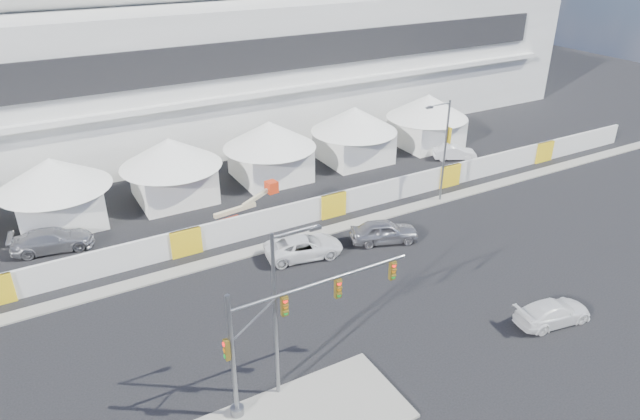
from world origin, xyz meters
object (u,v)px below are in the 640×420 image
streetlight_median (280,305)px  boom_lift (231,223)px  lot_car_a (454,152)px  traffic_mast (276,335)px  streetlight_curb (444,145)px  pickup_curb (304,247)px  sedan_silver (384,231)px  lot_car_c (52,240)px  pickup_near (553,312)px

streetlight_median → boom_lift: size_ratio=1.37×
lot_car_a → traffic_mast: bearing=153.5°
streetlight_curb → boom_lift: (-17.32, 3.26, -4.16)m
pickup_curb → streetlight_median: bearing=158.2°
lot_car_a → streetlight_curb: streetlight_curb is taller
sedan_silver → streetlight_curb: bearing=-47.0°
sedan_silver → streetlight_median: size_ratio=0.55×
pickup_curb → lot_car_a: pickup_curb is taller
pickup_curb → traffic_mast: (-7.48, -11.34, 3.23)m
lot_car_a → boom_lift: bearing=126.5°
lot_car_a → streetlight_median: 35.37m
traffic_mast → sedan_silver: bearing=37.1°
lot_car_c → pickup_near: bearing=-124.4°
pickup_near → streetlight_median: 17.10m
pickup_curb → streetlight_curb: 14.89m
boom_lift → streetlight_curb: bearing=-18.2°
pickup_curb → streetlight_median: size_ratio=0.61×
lot_car_c → streetlight_median: bearing=-149.1°
traffic_mast → streetlight_median: bearing=39.4°
sedan_silver → boom_lift: size_ratio=0.75×
lot_car_a → boom_lift: (-24.98, -3.46, 0.19)m
pickup_curb → lot_car_a: (21.74, 9.03, -0.07)m
sedan_silver → pickup_curb: sedan_silver is taller
lot_car_c → boom_lift: (11.99, -4.08, 0.08)m
sedan_silver → pickup_near: size_ratio=1.04×
pickup_near → streetlight_curb: (4.89, 16.03, 4.35)m
pickup_curb → lot_car_c: 18.03m
lot_car_a → streetlight_median: (-28.79, -20.02, 4.62)m
sedan_silver → streetlight_curb: size_ratio=0.57×
sedan_silver → lot_car_a: 18.60m
lot_car_c → streetlight_curb: (29.31, -7.34, 4.23)m
lot_car_a → streetlight_curb: bearing=159.9°
sedan_silver → traffic_mast: traffic_mast is taller
traffic_mast → streetlight_curb: 25.53m
sedan_silver → traffic_mast: size_ratio=0.51×
boom_lift → traffic_mast: bearing=-111.6°
pickup_near → traffic_mast: size_ratio=0.49×
traffic_mast → streetlight_median: streetlight_median is taller
pickup_near → lot_car_c: (-24.42, 23.37, 0.12)m
sedan_silver → streetlight_median: streetlight_median is taller
pickup_near → streetlight_median: streetlight_median is taller
streetlight_median → pickup_near: bearing=-9.5°
lot_car_a → streetlight_median: size_ratio=0.47×
pickup_curb → streetlight_curb: size_ratio=0.63×
pickup_near → lot_car_c: bearing=54.7°
lot_car_c → boom_lift: size_ratio=0.85×
sedan_silver → pickup_curb: 6.20m
lot_car_a → streetlight_curb: (-7.67, -6.72, 4.35)m
streetlight_curb → traffic_mast: bearing=-147.7°
lot_car_a → streetlight_median: bearing=153.4°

